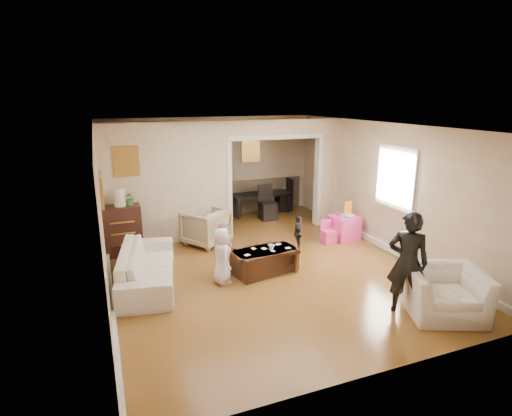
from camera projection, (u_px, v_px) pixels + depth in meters
name	position (u px, v px, depth m)	size (l,w,h in m)	color
floor	(260.00, 263.00, 7.85)	(7.00, 7.00, 0.00)	olive
partition_left	(168.00, 184.00, 8.64)	(2.75, 0.18, 2.60)	beige
partition_right	(326.00, 172.00, 9.98)	(0.55, 0.18, 2.60)	beige
partition_header	(276.00, 127.00, 9.21)	(2.22, 0.18, 0.35)	beige
window_pane	(396.00, 178.00, 8.03)	(0.03, 0.95, 1.10)	white
framed_art_partition	(126.00, 161.00, 8.12)	(0.45, 0.03, 0.55)	brown
framed_art_sofa_wall	(101.00, 190.00, 5.89)	(0.03, 0.55, 0.40)	brown
framed_art_alcove	(251.00, 151.00, 10.87)	(0.45, 0.03, 0.55)	brown
sofa	(147.00, 266.00, 6.92)	(2.19, 0.85, 0.64)	silver
armchair_back	(206.00, 227.00, 8.77)	(0.82, 0.85, 0.77)	tan
armchair_front	(444.00, 293.00, 5.93)	(1.06, 0.93, 0.69)	silver
dresser	(123.00, 230.00, 8.16)	(0.74, 0.41, 1.01)	black
table_lamp	(120.00, 197.00, 7.98)	(0.22, 0.22, 0.36)	beige
potted_plant	(130.00, 198.00, 8.06)	(0.25, 0.22, 0.28)	#366C30
coffee_table	(265.00, 261.00, 7.40)	(1.15, 0.57, 0.43)	#3C1E13
coffee_cup	(271.00, 247.00, 7.32)	(0.11, 0.11, 0.10)	white
play_table	(344.00, 227.00, 9.12)	(0.55, 0.55, 0.53)	#FF43A4
cereal_box	(347.00, 208.00, 9.15)	(0.20, 0.07, 0.30)	yellow
cyan_cup	(342.00, 215.00, 8.96)	(0.08, 0.08, 0.08)	#29C0CD
toy_block	(337.00, 214.00, 9.11)	(0.08, 0.06, 0.05)	red
play_bowl	(350.00, 216.00, 8.96)	(0.21, 0.21, 0.05)	white
dining_table	(259.00, 203.00, 11.16)	(1.64, 0.92, 0.58)	black
adult_person	(408.00, 263.00, 5.89)	(0.57, 0.37, 1.56)	black
child_kneel_a	(222.00, 256.00, 6.90)	(0.48, 0.31, 0.99)	white
child_kneel_b	(223.00, 248.00, 7.36)	(0.45, 0.35, 0.92)	pink
child_toddler	(298.00, 233.00, 8.40)	(0.45, 0.19, 0.77)	black
craft_papers	(268.00, 249.00, 7.39)	(0.92, 0.40, 0.00)	white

